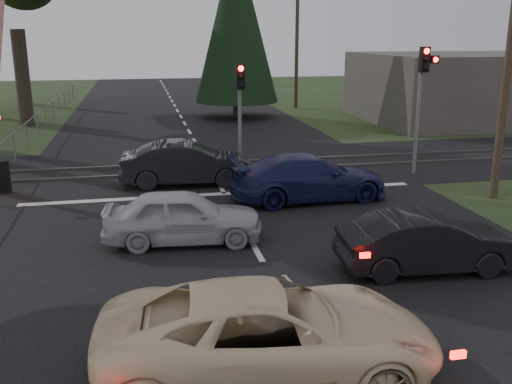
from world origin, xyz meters
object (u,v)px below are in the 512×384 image
object	(u,v)px
utility_pole_far	(236,38)
blue_sedan	(309,178)
utility_pole_near	(510,48)
silver_car	(183,217)
traffic_signal_right	(423,86)
dark_hatchback	(428,243)
utility_pole_mid	(297,40)
dark_car_far	(187,164)
traffic_signal_center	(240,100)
cream_coupe	(269,333)

from	to	relation	value
utility_pole_far	blue_sedan	bearing A→B (deg)	-97.08
utility_pole_near	silver_car	distance (m)	11.16
blue_sedan	silver_car	bearing A→B (deg)	122.59
traffic_signal_right	dark_hatchback	world-z (taller)	traffic_signal_right
utility_pole_far	silver_car	distance (m)	52.25
utility_pole_mid	dark_car_far	xyz separation A→B (m)	(-9.58, -20.29, -3.97)
traffic_signal_center	blue_sedan	xyz separation A→B (m)	(1.54, -3.68, -2.08)
dark_hatchback	blue_sedan	bearing A→B (deg)	12.83
traffic_signal_right	traffic_signal_center	world-z (taller)	traffic_signal_right
utility_pole_mid	cream_coupe	bearing A→B (deg)	-106.21
traffic_signal_right	utility_pole_near	bearing A→B (deg)	-74.66
dark_hatchback	traffic_signal_center	bearing A→B (deg)	18.25
traffic_signal_right	traffic_signal_center	distance (m)	6.68
utility_pole_far	dark_car_far	distance (m)	46.46
utility_pole_near	cream_coupe	size ratio (longest dim) A/B	1.72
silver_car	dark_car_far	bearing A→B (deg)	-0.53
silver_car	dark_car_far	world-z (taller)	dark_car_far
utility_pole_near	dark_car_far	xyz separation A→B (m)	(-9.58, 3.71, -3.97)
dark_car_far	utility_pole_near	bearing A→B (deg)	-107.59
utility_pole_near	dark_car_far	bearing A→B (deg)	158.82
utility_pole_far	blue_sedan	xyz separation A→B (m)	(-5.96, -48.00, -4.00)
cream_coupe	dark_hatchback	distance (m)	5.45
traffic_signal_center	utility_pole_mid	distance (m)	20.82
silver_car	utility_pole_near	bearing A→B (deg)	-72.96
utility_pole_mid	silver_car	xyz separation A→B (m)	(-10.19, -26.08, -4.05)
cream_coupe	utility_pole_mid	bearing A→B (deg)	-11.05
utility_pole_near	dark_hatchback	distance (m)	8.16
traffic_signal_right	blue_sedan	xyz separation A→B (m)	(-5.01, -2.48, -2.59)
traffic_signal_center	cream_coupe	size ratio (longest dim) A/B	0.79
utility_pole_far	traffic_signal_right	bearing A→B (deg)	-91.20
utility_pole_far	cream_coupe	bearing A→B (deg)	-99.30
utility_pole_near	utility_pole_mid	bearing A→B (deg)	90.00
utility_pole_near	silver_car	world-z (taller)	utility_pole_near
traffic_signal_right	utility_pole_near	world-z (taller)	utility_pole_near
utility_pole_near	utility_pole_mid	distance (m)	24.00
utility_pole_mid	utility_pole_far	bearing A→B (deg)	90.00
traffic_signal_center	dark_car_far	bearing A→B (deg)	-155.07
utility_pole_mid	dark_hatchback	size ratio (longest dim) A/B	2.26
traffic_signal_right	cream_coupe	xyz separation A→B (m)	(-8.42, -11.73, -2.59)
traffic_signal_right	dark_hatchback	bearing A→B (deg)	-115.56
utility_pole_far	dark_hatchback	distance (m)	54.38
utility_pole_near	utility_pole_mid	xyz separation A→B (m)	(0.00, 24.00, 0.00)
cream_coupe	traffic_signal_right	bearing A→B (deg)	-30.53
traffic_signal_right	silver_car	world-z (taller)	traffic_signal_right
utility_pole_near	blue_sedan	distance (m)	7.24
utility_pole_far	blue_sedan	distance (m)	48.54
utility_pole_near	utility_pole_far	bearing A→B (deg)	90.00
traffic_signal_center	utility_pole_near	bearing A→B (deg)	-31.95
dark_hatchback	dark_car_far	bearing A→B (deg)	31.50
silver_car	dark_hatchback	bearing A→B (deg)	-113.89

